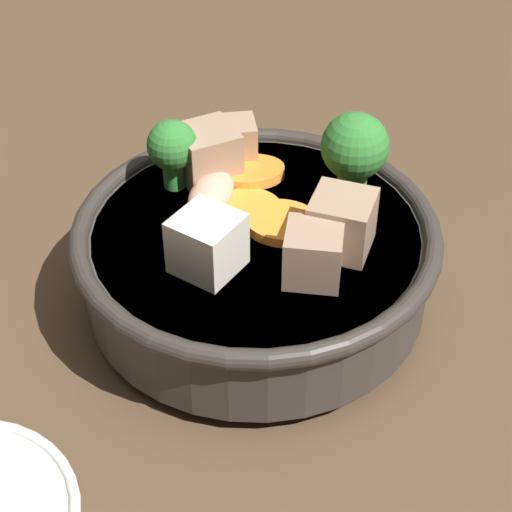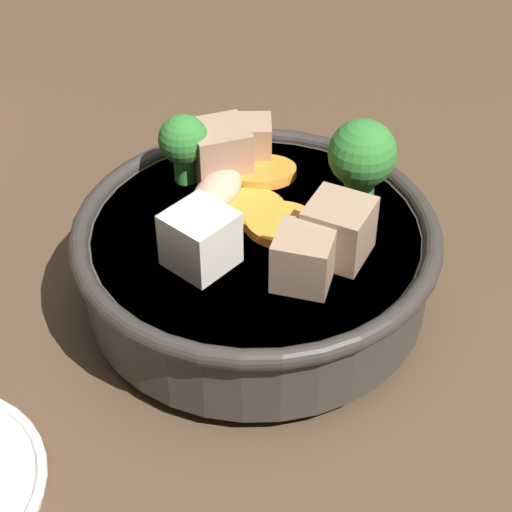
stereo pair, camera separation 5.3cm
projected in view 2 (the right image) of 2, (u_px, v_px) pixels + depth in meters
ground_plane at (256, 303)px, 0.56m from camera, size 3.00×3.00×0.00m
stirfry_bowl at (257, 250)px, 0.53m from camera, size 0.23×0.23×0.12m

